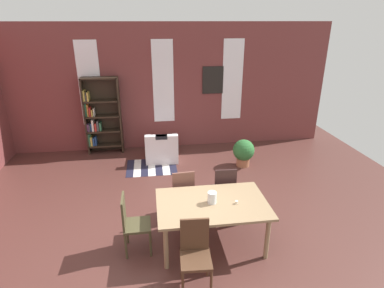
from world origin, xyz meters
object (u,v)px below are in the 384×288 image
object	(u,v)px
dining_chair_far_left	(182,192)
potted_plant_by_shelf	(244,152)
dining_chair_near_left	(195,252)
armchair_white	(162,149)
vase_on_table	(212,198)
dining_chair_head_left	(132,222)
bookshelf_tall	(100,117)
dining_table	(212,207)
dining_chair_far_right	(224,189)

from	to	relation	value
dining_chair_far_left	potted_plant_by_shelf	bearing A→B (deg)	48.56
dining_chair_near_left	potted_plant_by_shelf	size ratio (longest dim) A/B	1.42
dining_chair_near_left	armchair_white	world-z (taller)	dining_chair_near_left
dining_chair_far_left	potted_plant_by_shelf	size ratio (longest dim) A/B	1.42
vase_on_table	dining_chair_near_left	xyz separation A→B (m)	(-0.37, -0.77, -0.32)
dining_chair_near_left	dining_chair_head_left	bearing A→B (deg)	137.43
dining_chair_head_left	bookshelf_tall	xyz separation A→B (m)	(-0.94, 4.05, 0.47)
dining_table	vase_on_table	distance (m)	0.17
bookshelf_tall	dining_chair_near_left	bearing A→B (deg)	-69.74
vase_on_table	dining_chair_near_left	size ratio (longest dim) A/B	0.19
armchair_white	potted_plant_by_shelf	distance (m)	2.04
dining_chair_near_left	armchair_white	xyz separation A→B (m)	(-0.24, 4.11, -0.23)
dining_chair_head_left	armchair_white	xyz separation A→B (m)	(0.60, 3.34, -0.23)
dining_chair_far_right	bookshelf_tall	xyz separation A→B (m)	(-2.53, 3.28, 0.47)
dining_chair_near_left	bookshelf_tall	distance (m)	5.16
dining_chair_head_left	dining_chair_near_left	bearing A→B (deg)	-42.57
dining_table	dining_chair_near_left	size ratio (longest dim) A/B	1.77
armchair_white	potted_plant_by_shelf	size ratio (longest dim) A/B	1.25
dining_chair_far_right	vase_on_table	bearing A→B (deg)	-116.21
dining_chair_near_left	dining_chair_far_right	size ratio (longest dim) A/B	1.00
vase_on_table	potted_plant_by_shelf	xyz separation A→B (m)	(1.33, 2.69, -0.46)
bookshelf_tall	potted_plant_by_shelf	world-z (taller)	bookshelf_tall
dining_chair_far_left	armchair_white	size ratio (longest dim) A/B	1.14
dining_chair_far_right	dining_chair_far_left	bearing A→B (deg)	179.99
dining_chair_far_right	dining_chair_head_left	bearing A→B (deg)	-154.09
dining_table	dining_chair_far_left	bearing A→B (deg)	115.77
dining_table	vase_on_table	bearing A→B (deg)	180.00
dining_chair_near_left	bookshelf_tall	bearing A→B (deg)	110.26
dining_chair_near_left	armchair_white	bearing A→B (deg)	93.37
dining_chair_far_left	vase_on_table	bearing A→B (deg)	-64.52
dining_chair_head_left	dining_chair_far_left	xyz separation A→B (m)	(0.84, 0.77, 0.00)
dining_table	dining_chair_far_right	world-z (taller)	dining_chair_far_right
dining_chair_near_left	dining_chair_far_right	distance (m)	1.72
dining_table	dining_chair_head_left	distance (m)	1.22
vase_on_table	potted_plant_by_shelf	distance (m)	3.03
potted_plant_by_shelf	vase_on_table	bearing A→B (deg)	-116.22
dining_chair_head_left	potted_plant_by_shelf	world-z (taller)	dining_chair_head_left
dining_chair_far_right	dining_chair_near_left	bearing A→B (deg)	-115.89
dining_chair_far_right	armchair_white	xyz separation A→B (m)	(-0.99, 2.56, -0.23)
dining_chair_near_left	bookshelf_tall	world-z (taller)	bookshelf_tall
dining_chair_far_right	potted_plant_by_shelf	distance (m)	2.14
dining_chair_far_left	dining_chair_near_left	xyz separation A→B (m)	(-0.00, -1.54, 0.00)
vase_on_table	dining_table	bearing A→B (deg)	-0.00
dining_chair_far_left	dining_chair_far_right	distance (m)	0.75
armchair_white	potted_plant_by_shelf	world-z (taller)	armchair_white
dining_chair_head_left	vase_on_table	bearing A→B (deg)	0.01
bookshelf_tall	armchair_white	size ratio (longest dim) A/B	2.41
dining_table	dining_chair_far_right	distance (m)	0.87
dining_chair_far_left	dining_chair_head_left	bearing A→B (deg)	-137.46
armchair_white	dining_chair_far_right	bearing A→B (deg)	-68.85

